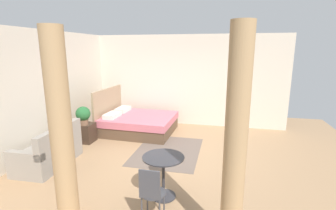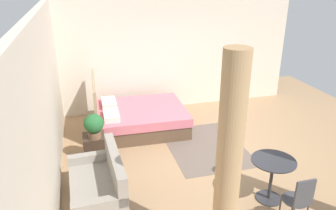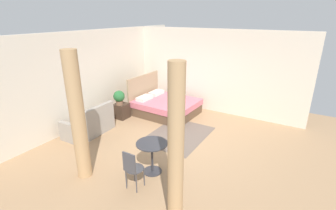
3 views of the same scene
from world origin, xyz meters
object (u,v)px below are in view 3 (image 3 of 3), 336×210
at_px(nightstand, 122,111).
at_px(potted_plant, 119,97).
at_px(couch, 89,125).
at_px(bed, 165,106).
at_px(balcony_table, 152,152).
at_px(cafe_chair_near_window, 132,167).

xyz_separation_m(nightstand, potted_plant, (-0.10, -0.02, 0.52)).
height_order(couch, nightstand, couch).
height_order(bed, couch, bed).
distance_m(nightstand, balcony_table, 3.26).
bearing_deg(bed, nightstand, 136.38).
bearing_deg(cafe_chair_near_window, bed, 23.00).
height_order(couch, balcony_table, couch).
bearing_deg(balcony_table, nightstand, 52.93).
height_order(bed, balcony_table, bed).
xyz_separation_m(balcony_table, cafe_chair_near_window, (-0.68, -0.00, 0.01)).
relative_size(potted_plant, cafe_chair_near_window, 0.56).
relative_size(couch, cafe_chair_near_window, 1.66).
bearing_deg(nightstand, couch, 179.72).
bearing_deg(bed, cafe_chair_near_window, -157.00).
relative_size(bed, nightstand, 4.11).
bearing_deg(couch, bed, -22.78).
distance_m(couch, potted_plant, 1.37).
xyz_separation_m(bed, nightstand, (-1.07, 1.02, -0.04)).
height_order(couch, potted_plant, potted_plant).
xyz_separation_m(nightstand, balcony_table, (-1.96, -2.60, 0.25)).
relative_size(bed, potted_plant, 4.29).
bearing_deg(potted_plant, balcony_table, -125.87).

